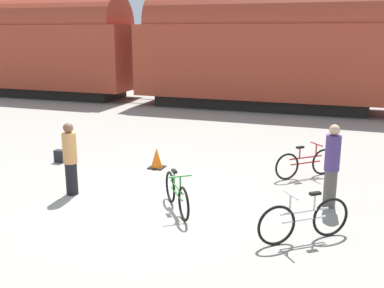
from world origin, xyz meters
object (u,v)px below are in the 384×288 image
bicycle_maroon (305,163)px  person_in_tan (70,159)px  freight_train (261,48)px  bicycle_silver (304,220)px  traffic_cone (157,159)px  person_in_purple (332,166)px  bicycle_green (177,194)px  backpack (60,156)px

bicycle_maroon → person_in_tan: person_in_tan is taller
bicycle_maroon → person_in_tan: bearing=-148.3°
freight_train → bicycle_silver: size_ratio=25.32×
bicycle_silver → traffic_cone: bicycle_silver is taller
bicycle_silver → person_in_purple: (0.34, 1.78, 0.51)m
freight_train → person_in_tan: bearing=-97.4°
bicycle_silver → person_in_purple: bearing=79.0°
freight_train → traffic_cone: bearing=-93.8°
bicycle_maroon → bicycle_green: same height
backpack → bicycle_green: bearing=-26.6°
person_in_tan → bicycle_maroon: bearing=0.1°
freight_train → bicycle_maroon: size_ratio=27.20×
bicycle_green → backpack: bicycle_green is taller
bicycle_maroon → traffic_cone: bearing=-172.2°
freight_train → bicycle_green: 13.26m
bicycle_silver → bicycle_green: (-2.57, 0.52, -0.02)m
person_in_tan → bicycle_silver: bearing=-38.6°
person_in_tan → traffic_cone: person_in_tan is taller
freight_train → bicycle_green: (0.88, -13.01, -2.43)m
bicycle_maroon → person_in_purple: (0.67, -1.83, 0.53)m
person_in_purple → traffic_cone: 4.72m
freight_train → bicycle_silver: 14.17m
backpack → person_in_purple: bearing=-7.3°
bicycle_maroon → backpack: bicycle_maroon is taller
backpack → bicycle_maroon: bearing=7.8°
bicycle_silver → bicycle_maroon: size_ratio=1.07×
bicycle_silver → person_in_tan: bearing=172.9°
person_in_purple → bicycle_maroon: bearing=88.2°
bicycle_maroon → traffic_cone: size_ratio=2.45×
bicycle_maroon → bicycle_green: size_ratio=0.97×
person_in_tan → person_in_purple: bearing=-19.8°
backpack → traffic_cone: size_ratio=0.62×
freight_train → traffic_cone: (-0.69, -10.45, -2.54)m
person_in_purple → person_in_tan: 5.60m
freight_train → bicycle_green: freight_train is taller
person_in_purple → backpack: 7.36m
freight_train → bicycle_silver: bearing=-75.7°
bicycle_silver → person_in_tan: (-5.14, 0.64, 0.45)m
backpack → bicycle_silver: bearing=-21.3°
person_in_purple → person_in_tan: bearing=169.9°
freight_train → person_in_purple: bearing=-72.1°
person_in_purple → traffic_cone: person_in_purple is taller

